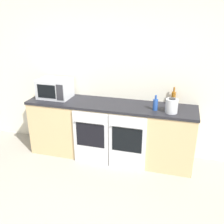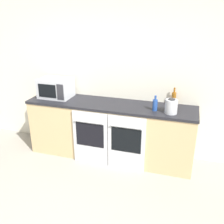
% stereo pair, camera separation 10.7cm
% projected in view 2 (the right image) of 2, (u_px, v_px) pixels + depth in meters
% --- Properties ---
extents(wall_back, '(10.00, 0.06, 2.60)m').
position_uv_depth(wall_back, '(116.00, 76.00, 4.10)').
color(wall_back, silver).
rests_on(wall_back, ground_plane).
extents(counter_back, '(2.69, 0.63, 0.94)m').
position_uv_depth(counter_back, '(110.00, 130.00, 4.11)').
color(counter_back, tan).
rests_on(counter_back, ground_plane).
extents(oven_left, '(0.57, 0.06, 0.88)m').
position_uv_depth(oven_left, '(90.00, 138.00, 3.90)').
color(oven_left, silver).
rests_on(oven_left, ground_plane).
extents(oven_right, '(0.57, 0.06, 0.88)m').
position_uv_depth(oven_right, '(126.00, 144.00, 3.73)').
color(oven_right, silver).
rests_on(oven_right, ground_plane).
extents(microwave, '(0.52, 0.40, 0.32)m').
position_uv_depth(microwave, '(56.00, 88.00, 4.18)').
color(microwave, '#B7BABF').
rests_on(microwave, counter_back).
extents(bottle_blue, '(0.07, 0.07, 0.23)m').
position_uv_depth(bottle_blue, '(155.00, 105.00, 3.62)').
color(bottle_blue, '#234793').
rests_on(bottle_blue, counter_back).
extents(bottle_amber, '(0.07, 0.07, 0.28)m').
position_uv_depth(bottle_amber, '(174.00, 98.00, 3.84)').
color(bottle_amber, '#8C5114').
rests_on(bottle_amber, counter_back).
extents(kettle, '(0.18, 0.18, 0.22)m').
position_uv_depth(kettle, '(171.00, 106.00, 3.52)').
color(kettle, '#B7BABF').
rests_on(kettle, counter_back).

